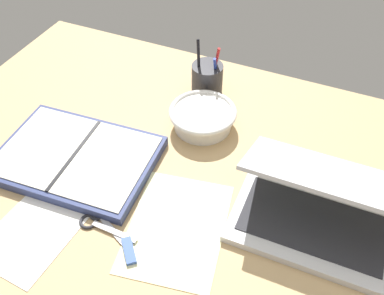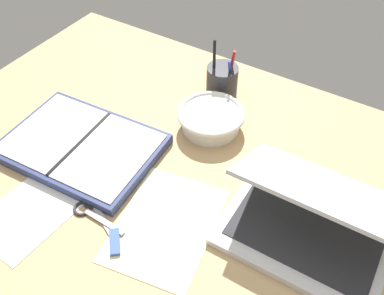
{
  "view_description": "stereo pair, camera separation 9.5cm",
  "coord_description": "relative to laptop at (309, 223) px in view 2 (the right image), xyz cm",
  "views": [
    {
      "loc": [
        26.49,
        -55.77,
        77.1
      ],
      "look_at": [
        -0.2,
        5.47,
        9.0
      ],
      "focal_mm": 40.0,
      "sensor_mm": 36.0,
      "label": 1
    },
    {
      "loc": [
        34.93,
        -51.35,
        77.1
      ],
      "look_at": [
        -0.2,
        5.47,
        9.0
      ],
      "focal_mm": 40.0,
      "sensor_mm": 36.0,
      "label": 2
    }
  ],
  "objects": [
    {
      "name": "desk_top",
      "position": [
        -29.12,
        -1.97,
        -5.52
      ],
      "size": [
        140.0,
        100.0,
        2.0
      ],
      "primitive_type": "cube",
      "color": "tan",
      "rests_on": "ground"
    },
    {
      "name": "laptop",
      "position": [
        0.0,
        0.0,
        0.0
      ],
      "size": [
        33.0,
        25.9,
        15.83
      ],
      "rotation": [
        0.0,
        0.0,
        0.01
      ],
      "color": "silver",
      "rests_on": "desk_top"
    },
    {
      "name": "bowl",
      "position": [
        -32.7,
        18.06,
        -1.44
      ],
      "size": [
        17.26,
        17.26,
        5.5
      ],
      "color": "silver",
      "rests_on": "desk_top"
    },
    {
      "name": "pen_cup",
      "position": [
        -36.95,
        31.47,
        0.09
      ],
      "size": [
        8.54,
        8.54,
        16.07
      ],
      "color": "#28282D",
      "rests_on": "desk_top"
    },
    {
      "name": "planner",
      "position": [
        -55.28,
        -5.52,
        -3.16
      ],
      "size": [
        37.93,
        28.24,
        2.91
      ],
      "rotation": [
        0.0,
        0.0,
        0.07
      ],
      "color": "navy",
      "rests_on": "desk_top"
    },
    {
      "name": "scissors",
      "position": [
        -41.29,
        -18.16,
        -4.18
      ],
      "size": [
        13.58,
        7.52,
        0.8
      ],
      "rotation": [
        0.0,
        0.0,
        -0.24
      ],
      "color": "#B7B7BC",
      "rests_on": "desk_top"
    },
    {
      "name": "paper_sheet_front",
      "position": [
        -25.64,
        -12.78,
        -4.44
      ],
      "size": [
        23.71,
        29.55,
        0.16
      ],
      "primitive_type": "cube",
      "rotation": [
        0.0,
        0.0,
        0.17
      ],
      "color": "#F4EFB2",
      "rests_on": "desk_top"
    },
    {
      "name": "paper_sheet_beside_planner",
      "position": [
        -52.22,
        -25.13,
        -4.44
      ],
      "size": [
        17.51,
        23.25,
        0.16
      ],
      "primitive_type": "cube",
      "rotation": [
        0.0,
        0.0,
        -0.07
      ],
      "color": "white",
      "rests_on": "desk_top"
    },
    {
      "name": "usb_drive",
      "position": [
        -32.02,
        -21.73,
        -4.02
      ],
      "size": [
        5.9,
        6.51,
        1.0
      ],
      "rotation": [
        0.0,
        0.0,
        0.71
      ],
      "color": "#33519E",
      "rests_on": "desk_top"
    }
  ]
}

